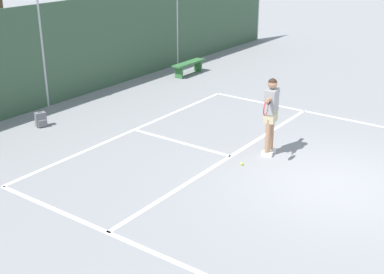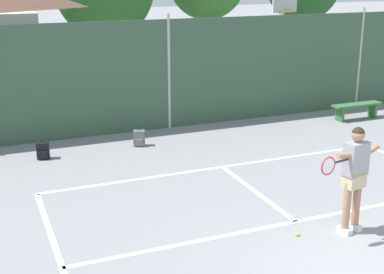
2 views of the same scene
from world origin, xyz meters
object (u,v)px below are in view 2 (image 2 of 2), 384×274
basketball_hoop (283,32)px  courtside_bench (357,108)px  tennis_ball (297,234)px  backpack_grey (139,139)px  backpack_black (43,151)px  tennis_player (354,171)px

basketball_hoop → courtside_bench: bearing=-76.5°
tennis_ball → backpack_grey: size_ratio=0.14×
backpack_black → backpack_grey: (2.40, 0.08, 0.00)m
backpack_black → courtside_bench: (9.18, 0.07, 0.17)m
basketball_hoop → backpack_grey: bearing=-152.6°
backpack_grey → courtside_bench: (6.78, -0.01, 0.17)m
basketball_hoop → backpack_black: bearing=-159.1°
tennis_player → basketball_hoop: bearing=65.5°
basketball_hoop → courtside_bench: basketball_hoop is taller
basketball_hoop → courtside_bench: 3.77m
backpack_grey → courtside_bench: bearing=-0.1°
tennis_player → backpack_grey: tennis_player is taller
basketball_hoop → backpack_grey: size_ratio=7.67×
tennis_ball → backpack_black: bearing=121.3°
tennis_ball → backpack_black: backpack_black is taller
tennis_player → courtside_bench: 7.67m
backpack_grey → tennis_ball: bearing=-79.9°
backpack_grey → courtside_bench: courtside_bench is taller
tennis_player → backpack_grey: bearing=108.1°
backpack_grey → courtside_bench: size_ratio=0.29×
tennis_player → backpack_grey: 6.27m
backpack_grey → backpack_black: bearing=-178.0°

